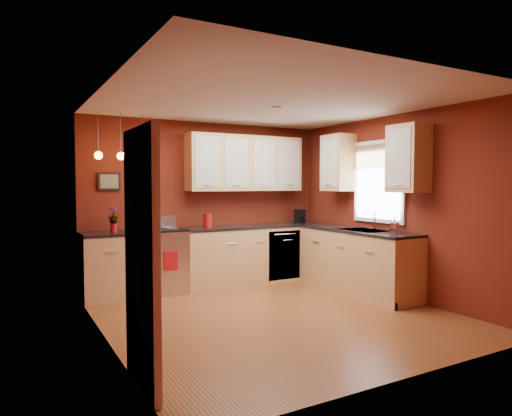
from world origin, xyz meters
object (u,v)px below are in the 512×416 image
sink (364,232)px  soap_pump (395,225)px  coffee_maker (300,216)px  red_canister (208,220)px  gas_range (158,261)px

sink → soap_pump: (0.15, -0.45, 0.13)m
sink → coffee_maker: (-0.07, 1.53, 0.13)m
coffee_maker → soap_pump: (0.22, -1.98, -0.00)m
red_canister → coffee_maker: coffee_maker is taller
gas_range → red_canister: size_ratio=5.28×
sink → gas_range: bearing=150.2°
coffee_maker → gas_range: bearing=169.0°
coffee_maker → red_canister: bearing=167.2°
red_canister → soap_pump: 2.81m
coffee_maker → soap_pump: 1.99m
red_canister → soap_pump: bearing=-45.9°
gas_range → coffee_maker: (2.55, 0.03, 0.57)m
red_canister → soap_pump: red_canister is taller
red_canister → soap_pump: size_ratio=1.03×
red_canister → gas_range: bearing=-175.6°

